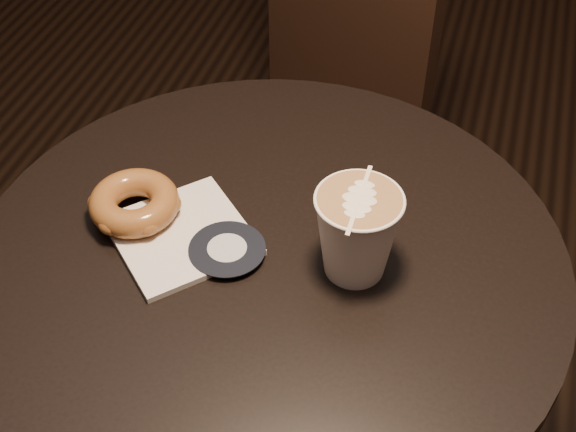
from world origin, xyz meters
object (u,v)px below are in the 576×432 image
(chair, at_px, (321,95))
(pastry_bag, at_px, (182,235))
(latte_cup, at_px, (357,235))
(cafe_table, at_px, (271,354))
(doughnut, at_px, (134,203))

(chair, distance_m, pastry_bag, 0.68)
(pastry_bag, bearing_deg, latte_cup, -42.91)
(chair, height_order, latte_cup, chair)
(chair, bearing_deg, cafe_table, -58.43)
(pastry_bag, xyz_separation_m, latte_cup, (0.21, 0.01, 0.05))
(cafe_table, relative_size, chair, 0.80)
(chair, relative_size, latte_cup, 8.60)
(cafe_table, distance_m, doughnut, 0.28)
(chair, bearing_deg, pastry_bag, -67.96)
(chair, relative_size, pastry_bag, 6.28)
(chair, xyz_separation_m, latte_cup, (0.20, -0.62, 0.28))
(cafe_table, bearing_deg, chair, 98.63)
(cafe_table, relative_size, pastry_bag, 5.05)
(cafe_table, xyz_separation_m, doughnut, (-0.17, 0.01, 0.22))
(cafe_table, xyz_separation_m, latte_cup, (0.10, 0.00, 0.25))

